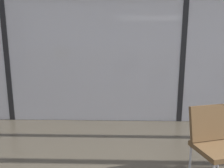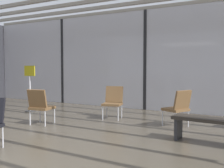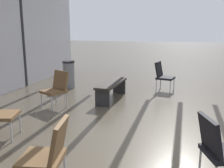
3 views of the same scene
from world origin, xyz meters
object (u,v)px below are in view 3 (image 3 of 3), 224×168
Objects in this scene: lounge_chair_4 at (163,75)px; trash_bin at (69,74)px; lounge_chair_0 at (56,87)px; lounge_chair_3 at (49,151)px; lounge_chair_1 at (219,146)px; waiting_bench at (112,86)px.

lounge_chair_4 is 2.91m from trash_bin.
lounge_chair_3 is at bearing -38.42° from lounge_chair_0.
lounge_chair_3 is at bearing -157.38° from trash_bin.
lounge_chair_3 is 1.01× the size of trash_bin.
trash_bin is (4.19, 3.94, -0.06)m from lounge_chair_1.
lounge_chair_3 is at bearing -177.45° from lounge_chair_4.
lounge_chair_4 is at bearing -81.33° from trash_bin.
lounge_chair_4 is (4.63, 1.06, 0.00)m from lounge_chair_1.
lounge_chair_1 reaches higher than trash_bin.
lounge_chair_1 is at bearing -8.75° from lounge_chair_0.
lounge_chair_3 is 1.00× the size of lounge_chair_4.
lounge_chair_4 is (2.34, -2.30, 0.00)m from lounge_chair_0.
lounge_chair_1 is 4.75m from lounge_chair_4.
waiting_bench is at bearing 174.23° from lounge_chair_3.
waiting_bench is at bearing 14.38° from lounge_chair_1.
lounge_chair_3 is at bearing 8.79° from waiting_bench.
trash_bin is at bearing -168.46° from lounge_chair_3.
trash_bin is (4.86, 2.03, -0.06)m from lounge_chair_3.
lounge_chair_4 is at bearing 70.94° from lounge_chair_0.
lounge_chair_1 is 1.01× the size of trash_bin.
lounge_chair_3 reaches higher than trash_bin.
lounge_chair_1 and lounge_chair_3 have the same top height.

